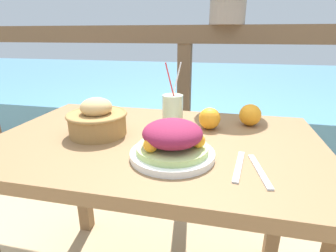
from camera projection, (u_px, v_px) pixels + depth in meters
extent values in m
cube|color=olive|center=(156.00, 143.00, 0.91)|extent=(1.11, 0.71, 0.04)
cube|color=olive|center=(81.00, 176.00, 1.40)|extent=(0.06, 0.06, 0.68)
cube|color=olive|center=(278.00, 200.00, 1.20)|extent=(0.06, 0.06, 0.68)
cube|color=brown|center=(185.00, 34.00, 1.36)|extent=(2.80, 0.08, 0.09)
cube|color=brown|center=(183.00, 133.00, 1.55)|extent=(0.07, 0.07, 1.01)
cube|color=teal|center=(210.00, 92.00, 3.94)|extent=(12.00, 4.00, 0.45)
cylinder|color=white|center=(172.00, 154.00, 0.76)|extent=(0.24, 0.24, 0.02)
cylinder|color=#B7D17A|center=(172.00, 148.00, 0.75)|extent=(0.21, 0.21, 0.02)
ellipsoid|color=maroon|center=(172.00, 133.00, 0.74)|extent=(0.17, 0.17, 0.07)
sphere|color=orange|center=(198.00, 141.00, 0.73)|extent=(0.04, 0.04, 0.04)
sphere|color=orange|center=(164.00, 131.00, 0.81)|extent=(0.04, 0.04, 0.04)
sphere|color=orange|center=(151.00, 145.00, 0.70)|extent=(0.04, 0.04, 0.04)
cylinder|color=beige|center=(173.00, 112.00, 0.98)|extent=(0.08, 0.08, 0.13)
cylinder|color=red|center=(173.00, 93.00, 0.95)|extent=(0.06, 0.02, 0.21)
cylinder|color=white|center=(174.00, 91.00, 0.97)|extent=(0.06, 0.02, 0.21)
cylinder|color=olive|center=(98.00, 124.00, 0.92)|extent=(0.20, 0.20, 0.08)
torus|color=olive|center=(97.00, 114.00, 0.91)|extent=(0.21, 0.21, 0.01)
ellipsoid|color=tan|center=(96.00, 107.00, 0.90)|extent=(0.11, 0.11, 0.07)
cylinder|color=gray|center=(227.00, 12.00, 1.29)|extent=(0.17, 0.17, 0.12)
cube|color=silver|center=(239.00, 166.00, 0.71)|extent=(0.04, 0.18, 0.00)
cube|color=silver|center=(260.00, 171.00, 0.68)|extent=(0.05, 0.18, 0.00)
sphere|color=orange|center=(250.00, 115.00, 1.02)|extent=(0.08, 0.08, 0.08)
sphere|color=orange|center=(210.00, 118.00, 0.98)|extent=(0.08, 0.08, 0.08)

